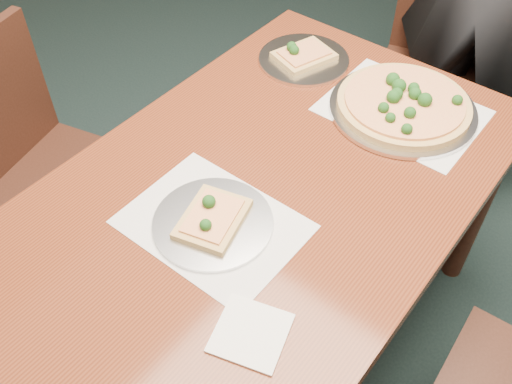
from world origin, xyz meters
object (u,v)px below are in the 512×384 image
Objects in this scene: pizza_pan at (404,105)px; slice_plate_near at (213,221)px; dining_table at (256,216)px; chair_far at (439,58)px; chair_left at (39,159)px; slice_plate_far at (303,57)px.

slice_plate_near is at bearing -102.67° from pizza_pan.
chair_far is (-0.02, 1.16, -0.14)m from dining_table.
chair_far is 1.00× the size of chair_left.
chair_left is (-0.77, -0.14, -0.14)m from dining_table.
slice_plate_near is at bearing -104.26° from chair_left.
chair_far is at bearing 90.17° from slice_plate_near.
slice_plate_far is (-0.22, 0.67, -0.00)m from slice_plate_near.
slice_plate_far is at bearing 175.29° from pizza_pan.
pizza_pan is 0.66m from slice_plate_near.
chair_left reaches higher than slice_plate_far.
slice_plate_near is (0.00, -1.30, 0.25)m from chair_far.
dining_table is at bearing -105.46° from chair_far.
dining_table is 3.66× the size of pizza_pan.
slice_plate_far is (-0.21, -0.63, 0.25)m from chair_far.
chair_left reaches higher than dining_table.
dining_table is at bearing -93.75° from chair_left.
dining_table is 0.18m from slice_plate_near.
slice_plate_far is (-0.36, 0.03, -0.01)m from pizza_pan.
slice_plate_near is 1.00× the size of slice_plate_far.
dining_table is at bearing -104.53° from pizza_pan.
chair_far reaches higher than dining_table.
chair_left is at bearing -144.30° from pizza_pan.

